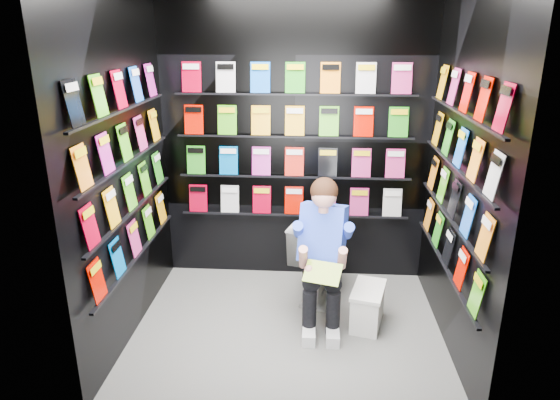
{
  "coord_description": "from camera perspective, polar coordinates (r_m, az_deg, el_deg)",
  "views": [
    {
      "loc": [
        0.18,
        -3.4,
        2.25
      ],
      "look_at": [
        -0.07,
        0.15,
        1.03
      ],
      "focal_mm": 32.0,
      "sensor_mm": 36.0,
      "label": 1
    }
  ],
  "objects": [
    {
      "name": "comics_right",
      "position": [
        3.66,
        19.62,
        2.85
      ],
      "size": [
        0.06,
        1.7,
        1.37
      ],
      "primitive_type": null,
      "color": "red",
      "rests_on": "wall_right"
    },
    {
      "name": "comics_left",
      "position": [
        3.77,
        -17.07,
        3.58
      ],
      "size": [
        0.06,
        1.7,
        1.37
      ],
      "primitive_type": null,
      "color": "red",
      "rests_on": "wall_left"
    },
    {
      "name": "toilet",
      "position": [
        4.41,
        4.72,
        -6.42
      ],
      "size": [
        0.61,
        0.84,
        0.73
      ],
      "primitive_type": "imported",
      "rotation": [
        0.0,
        0.0,
        2.86
      ],
      "color": "silver",
      "rests_on": "floor"
    },
    {
      "name": "wall_front",
      "position": [
        2.58,
        -0.21,
        -2.64
      ],
      "size": [
        2.4,
        0.04,
        2.6
      ],
      "primitive_type": "cube",
      "color": "black",
      "rests_on": "floor"
    },
    {
      "name": "comics_back",
      "position": [
        4.47,
        1.68,
        6.7
      ],
      "size": [
        2.1,
        0.06,
        1.37
      ],
      "primitive_type": null,
      "color": "red",
      "rests_on": "wall_back"
    },
    {
      "name": "wall_left",
      "position": [
        3.79,
        -17.49,
        3.5
      ],
      "size": [
        0.04,
        2.0,
        2.6
      ],
      "primitive_type": "cube",
      "color": "black",
      "rests_on": "floor"
    },
    {
      "name": "wall_back",
      "position": [
        4.5,
        1.69,
        6.72
      ],
      "size": [
        2.4,
        0.04,
        2.6
      ],
      "primitive_type": "cube",
      "color": "black",
      "rests_on": "floor"
    },
    {
      "name": "longbox",
      "position": [
        4.12,
        9.95,
        -12.06
      ],
      "size": [
        0.31,
        0.43,
        0.29
      ],
      "primitive_type": "cube",
      "rotation": [
        0.0,
        0.0,
        -0.25
      ],
      "color": "white",
      "rests_on": "floor"
    },
    {
      "name": "floor",
      "position": [
        4.08,
        0.89,
        -14.58
      ],
      "size": [
        2.4,
        2.4,
        0.0
      ],
      "primitive_type": "plane",
      "color": "slate",
      "rests_on": "ground"
    },
    {
      "name": "reader",
      "position": [
        3.91,
        4.91,
        -3.91
      ],
      "size": [
        0.64,
        0.79,
        1.27
      ],
      "primitive_type": null,
      "rotation": [
        0.0,
        0.0,
        -0.28
      ],
      "color": "blue",
      "rests_on": "toilet"
    },
    {
      "name": "held_comic",
      "position": [
        3.66,
        4.89,
        -8.29
      ],
      "size": [
        0.3,
        0.22,
        0.11
      ],
      "primitive_type": "cube",
      "rotation": [
        -0.96,
        0.0,
        -0.28
      ],
      "color": "green",
      "rests_on": "reader"
    },
    {
      "name": "wall_right",
      "position": [
        3.67,
        20.07,
        2.75
      ],
      "size": [
        0.04,
        2.0,
        2.6
      ],
      "primitive_type": "cube",
      "color": "black",
      "rests_on": "floor"
    },
    {
      "name": "longbox_lid",
      "position": [
        4.04,
        10.08,
        -10.1
      ],
      "size": [
        0.33,
        0.46,
        0.03
      ],
      "primitive_type": "cube",
      "rotation": [
        0.0,
        0.0,
        -0.25
      ],
      "color": "white",
      "rests_on": "longbox"
    }
  ]
}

